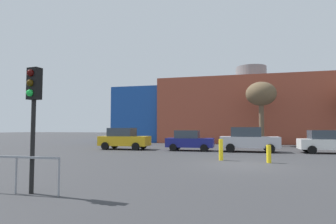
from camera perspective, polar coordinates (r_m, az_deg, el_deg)
The scene contains 10 objects.
ground_plane at distance 14.21m, azimuth 15.29°, elevation -10.56°, with size 200.00×200.00×0.00m, color #38383A.
building_backdrop at distance 38.27m, azimuth 17.01°, elevation -0.05°, with size 36.15×11.16×10.04m.
parked_car_0 at distance 23.98m, azimuth -9.15°, elevation -5.50°, with size 4.23×2.08×1.84m.
parked_car_1 at distance 22.38m, azimuth 4.44°, elevation -5.93°, with size 3.78×1.86×1.64m.
parked_car_2 at distance 22.09m, azimuth 16.33°, elevation -5.51°, with size 4.36×2.14×1.89m.
parked_car_3 at distance 22.97m, azimuth 30.09°, elevation -5.38°, with size 3.85×1.89×1.67m.
traffic_light_near_left at distance 8.56m, azimuth -26.23°, elevation 2.20°, with size 0.39×0.38×3.50m.
bare_tree_1 at distance 29.83m, azimuth 18.77°, elevation 3.33°, with size 3.07×3.07×6.59m.
bollard_yellow_0 at distance 15.88m, azimuth 10.95°, elevation -7.69°, with size 0.24×0.24×1.19m, color yellow.
bollard_yellow_1 at distance 15.38m, azimuth 20.21°, elevation -8.17°, with size 0.24×0.24×0.93m, color yellow.
Camera 1 is at (-0.30, -14.10, 1.79)m, focal length 29.32 mm.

